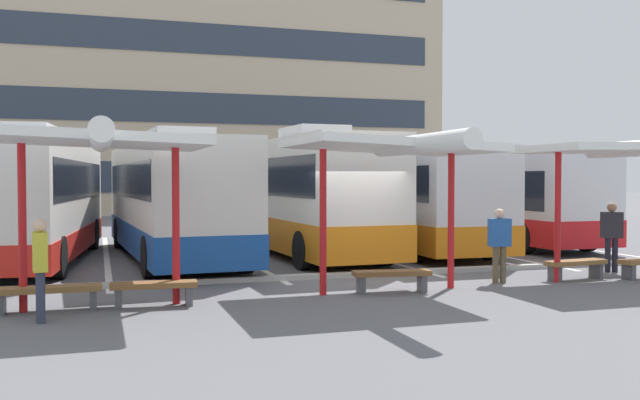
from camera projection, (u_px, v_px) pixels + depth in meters
name	position (u px, v px, depth m)	size (l,w,h in m)	color
ground_plane	(366.00, 280.00, 16.04)	(160.00, 160.00, 0.00)	slate
terminal_building	(185.00, 86.00, 49.23)	(35.07, 10.31, 20.44)	#C6B293
coach_bus_0	(33.00, 200.00, 19.24)	(3.61, 10.39, 3.71)	silver
coach_bus_1	(172.00, 200.00, 20.15)	(3.22, 10.86, 3.66)	silver
coach_bus_2	(299.00, 197.00, 21.55)	(3.00, 10.70, 3.82)	silver
coach_bus_3	(397.00, 199.00, 23.37)	(2.81, 11.18, 3.58)	silver
coach_bus_4	(488.00, 199.00, 25.62)	(2.69, 11.20, 3.46)	silver
lane_stripe_1	(106.00, 257.00, 20.75)	(0.16, 14.00, 0.01)	white
lane_stripe_2	(232.00, 253.00, 21.89)	(0.16, 14.00, 0.01)	white
lane_stripe_3	(345.00, 249.00, 23.03)	(0.16, 14.00, 0.01)	white
lane_stripe_4	(447.00, 246.00, 24.17)	(0.16, 14.00, 0.01)	white
lane_stripe_5	(540.00, 243.00, 25.31)	(0.16, 14.00, 0.01)	white
waiting_shelter_0	(101.00, 143.00, 12.22)	(3.63, 4.95, 3.17)	red
bench_0	(48.00, 293.00, 12.15)	(1.79, 0.44, 0.45)	brown
bench_1	(154.00, 288.00, 12.66)	(1.57, 0.52, 0.45)	brown
waiting_shelter_1	(395.00, 149.00, 14.03)	(3.85, 4.97, 3.15)	red
bench_2	(392.00, 276.00, 14.23)	(1.63, 0.62, 0.45)	brown
waiting_shelter_2	(624.00, 151.00, 15.79)	(4.09, 4.57, 3.17)	red
bench_3	(576.00, 265.00, 16.03)	(1.61, 0.63, 0.45)	brown
platform_kerb	(359.00, 274.00, 16.51)	(44.00, 0.24, 0.12)	#ADADA8
waiting_passenger_0	(499.00, 240.00, 15.51)	(0.51, 0.31, 1.66)	brown
waiting_passenger_1	(40.00, 262.00, 11.26)	(0.27, 0.51, 1.69)	#33384C
waiting_passenger_2	(612.00, 232.00, 17.31)	(0.54, 0.38, 1.73)	black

